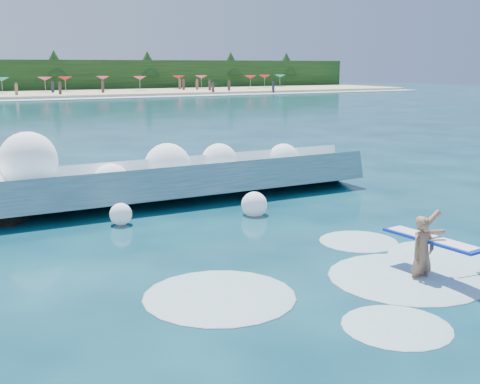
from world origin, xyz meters
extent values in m
plane|color=#062537|center=(0.00, 0.00, 0.00)|extent=(200.00, 200.00, 0.00)
cube|color=#346E83|center=(-1.10, 7.03, 0.47)|extent=(18.95, 2.89, 1.58)
cube|color=silver|center=(-1.10, 7.83, 0.95)|extent=(18.95, 1.34, 0.74)
cube|color=black|center=(-0.72, 8.15, 0.43)|extent=(2.06, 1.83, 1.22)
imported|color=#9A6348|center=(3.33, -2.19, 0.52)|extent=(0.58, 0.39, 1.57)
cube|color=#0B25C4|center=(3.61, -2.14, 0.79)|extent=(0.71, 2.18, 0.05)
cube|color=white|center=(3.61, -2.14, 0.80)|extent=(0.60, 1.99, 0.05)
cylinder|color=black|center=(3.51, -3.39, 0.45)|extent=(0.01, 0.91, 0.43)
sphere|color=white|center=(-2.45, 7.46, 1.51)|extent=(1.66, 1.66, 1.66)
sphere|color=white|center=(-0.25, 6.76, 0.80)|extent=(1.09, 1.09, 1.09)
sphere|color=white|center=(1.80, 7.38, 1.01)|extent=(1.50, 1.50, 1.50)
sphere|color=white|center=(3.64, 7.35, 1.04)|extent=(1.20, 1.20, 1.20)
sphere|color=white|center=(6.06, 7.13, 0.97)|extent=(1.08, 1.08, 1.08)
sphere|color=white|center=(-0.61, 4.80, 0.29)|extent=(0.60, 0.60, 0.60)
sphere|color=white|center=(3.08, 4.04, 0.29)|extent=(0.75, 0.75, 0.75)
ellipsoid|color=silver|center=(3.14, -1.96, 0.00)|extent=(3.14, 3.14, 0.16)
ellipsoid|color=silver|center=(1.35, -3.62, 0.00)|extent=(1.83, 1.83, 0.09)
ellipsoid|color=silver|center=(4.87, -1.30, 0.00)|extent=(2.41, 2.41, 0.12)
ellipsoid|color=silver|center=(-0.60, -1.05, 0.00)|extent=(2.88, 2.88, 0.14)
ellipsoid|color=silver|center=(3.97, 0.50, 0.00)|extent=(1.92, 1.92, 0.10)
cone|color=teal|center=(6.41, 79.91, 2.25)|extent=(2.00, 2.00, 0.50)
cone|color=#C43962|center=(12.29, 80.15, 2.25)|extent=(2.00, 2.00, 0.50)
cone|color=red|center=(15.40, 81.20, 2.25)|extent=(2.00, 2.00, 0.50)
cone|color=#C43962|center=(21.36, 82.28, 2.25)|extent=(2.00, 2.00, 0.50)
cone|color=#C43962|center=(26.13, 78.83, 2.25)|extent=(2.00, 2.00, 0.50)
cone|color=red|center=(33.74, 81.65, 2.25)|extent=(2.00, 2.00, 0.50)
cone|color=#C43962|center=(37.73, 81.44, 2.25)|extent=(2.00, 2.00, 0.50)
cone|color=red|center=(44.86, 77.54, 2.25)|extent=(2.00, 2.00, 0.50)
cone|color=red|center=(49.45, 80.57, 2.25)|extent=(2.00, 2.00, 0.50)
cone|color=teal|center=(53.63, 82.17, 2.25)|extent=(2.00, 2.00, 0.50)
cube|color=#8C664C|center=(26.24, 78.28, 1.15)|extent=(0.35, 0.22, 1.50)
cube|color=#262633|center=(11.39, 78.42, 1.11)|extent=(0.35, 0.22, 1.41)
cube|color=brown|center=(18.91, 73.89, 1.15)|extent=(0.35, 0.22, 1.50)
cube|color=#8C664C|center=(24.24, 69.41, 0.86)|extent=(0.35, 0.22, 1.57)
cube|color=#8C664C|center=(14.07, 73.21, 1.18)|extent=(0.35, 0.22, 1.55)
cube|color=#3F332D|center=(21.27, 79.78, 1.11)|extent=(0.35, 0.22, 1.41)
cube|color=#262633|center=(31.93, 80.70, 1.14)|extent=(0.35, 0.22, 1.48)
cube|color=#3F332D|center=(24.87, 70.56, 1.08)|extent=(0.35, 0.22, 1.35)
cube|color=#262633|center=(44.09, 75.61, 1.09)|extent=(0.35, 0.22, 1.38)
cube|color=#3F332D|center=(34.74, 76.68, 1.13)|extent=(0.35, 0.22, 1.46)
cube|color=#8C664C|center=(40.08, 78.30, 1.19)|extent=(0.35, 0.22, 1.57)
cube|color=#262633|center=(23.86, 81.60, 1.11)|extent=(0.35, 0.22, 1.41)
cube|color=brown|center=(24.34, 79.84, 1.10)|extent=(0.35, 0.22, 1.40)
camera|label=1|loc=(-5.31, -10.43, 4.20)|focal=45.00mm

